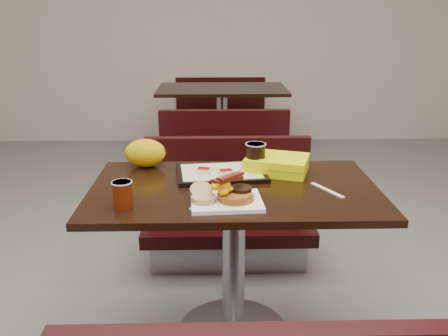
{
  "coord_description": "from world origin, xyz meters",
  "views": [
    {
      "loc": [
        -0.09,
        -1.86,
        1.46
      ],
      "look_at": [
        -0.04,
        0.04,
        0.82
      ],
      "focal_mm": 38.18,
      "sensor_mm": 36.0,
      "label": 1
    }
  ],
  "objects_px": {
    "knife": "(327,190)",
    "tray": "(221,173)",
    "coffee_cup_far": "(256,156)",
    "paper_bag": "(145,153)",
    "table_far": "(222,127)",
    "hashbrown_sleeve_left": "(204,169)",
    "clamshell": "(277,164)",
    "fork": "(201,209)",
    "hashbrown_sleeve_right": "(225,171)",
    "bench_near_n": "(228,206)",
    "platter": "(226,201)",
    "coffee_cup_near": "(123,194)",
    "table_near": "(234,266)",
    "pancake_stack": "(236,196)",
    "bench_far_n": "(221,113)",
    "bench_far_s": "(224,149)"
  },
  "relations": [
    {
      "from": "bench_near_n",
      "to": "knife",
      "type": "bearing_deg",
      "value": -63.24
    },
    {
      "from": "table_far",
      "to": "pancake_stack",
      "type": "relative_size",
      "value": 8.7
    },
    {
      "from": "bench_near_n",
      "to": "platter",
      "type": "bearing_deg",
      "value": -92.46
    },
    {
      "from": "coffee_cup_near",
      "to": "hashbrown_sleeve_left",
      "type": "distance_m",
      "value": 0.46
    },
    {
      "from": "coffee_cup_far",
      "to": "paper_bag",
      "type": "height_order",
      "value": "coffee_cup_far"
    },
    {
      "from": "hashbrown_sleeve_right",
      "to": "paper_bag",
      "type": "xyz_separation_m",
      "value": [
        -0.37,
        0.16,
        0.04
      ]
    },
    {
      "from": "table_far",
      "to": "bench_far_n",
      "type": "xyz_separation_m",
      "value": [
        0.0,
        0.7,
        -0.02
      ]
    },
    {
      "from": "bench_far_s",
      "to": "tray",
      "type": "xyz_separation_m",
      "value": [
        -0.05,
        -1.75,
        0.4
      ]
    },
    {
      "from": "knife",
      "to": "clamshell",
      "type": "height_order",
      "value": "clamshell"
    },
    {
      "from": "bench_near_n",
      "to": "platter",
      "type": "xyz_separation_m",
      "value": [
        -0.04,
        -0.88,
        0.4
      ]
    },
    {
      "from": "table_near",
      "to": "pancake_stack",
      "type": "xyz_separation_m",
      "value": [
        -0.0,
        -0.18,
        0.41
      ]
    },
    {
      "from": "coffee_cup_near",
      "to": "pancake_stack",
      "type": "bearing_deg",
      "value": 3.2
    },
    {
      "from": "platter",
      "to": "knife",
      "type": "relative_size",
      "value": 1.41
    },
    {
      "from": "coffee_cup_near",
      "to": "fork",
      "type": "distance_m",
      "value": 0.3
    },
    {
      "from": "clamshell",
      "to": "hashbrown_sleeve_right",
      "type": "bearing_deg",
      "value": -145.91
    },
    {
      "from": "bench_far_n",
      "to": "bench_near_n",
      "type": "bearing_deg",
      "value": -90.0
    },
    {
      "from": "bench_far_s",
      "to": "coffee_cup_far",
      "type": "bearing_deg",
      "value": -86.57
    },
    {
      "from": "table_near",
      "to": "bench_far_s",
      "type": "distance_m",
      "value": 1.9
    },
    {
      "from": "table_far",
      "to": "fork",
      "type": "distance_m",
      "value": 2.86
    },
    {
      "from": "hashbrown_sleeve_right",
      "to": "bench_far_s",
      "type": "bearing_deg",
      "value": 75.91
    },
    {
      "from": "table_near",
      "to": "coffee_cup_near",
      "type": "distance_m",
      "value": 0.64
    },
    {
      "from": "bench_near_n",
      "to": "knife",
      "type": "height_order",
      "value": "knife"
    },
    {
      "from": "table_far",
      "to": "bench_far_n",
      "type": "distance_m",
      "value": 0.7
    },
    {
      "from": "bench_near_n",
      "to": "knife",
      "type": "distance_m",
      "value": 0.93
    },
    {
      "from": "table_near",
      "to": "coffee_cup_far",
      "type": "bearing_deg",
      "value": 59.69
    },
    {
      "from": "bench_far_s",
      "to": "clamshell",
      "type": "distance_m",
      "value": 1.78
    },
    {
      "from": "table_far",
      "to": "coffee_cup_near",
      "type": "xyz_separation_m",
      "value": [
        -0.43,
        -2.8,
        0.43
      ]
    },
    {
      "from": "bench_near_n",
      "to": "tray",
      "type": "bearing_deg",
      "value": -95.48
    },
    {
      "from": "table_far",
      "to": "coffee_cup_far",
      "type": "distance_m",
      "value": 2.47
    },
    {
      "from": "fork",
      "to": "hashbrown_sleeve_right",
      "type": "distance_m",
      "value": 0.37
    },
    {
      "from": "knife",
      "to": "hashbrown_sleeve_left",
      "type": "xyz_separation_m",
      "value": [
        -0.51,
        0.2,
        0.03
      ]
    },
    {
      "from": "hashbrown_sleeve_right",
      "to": "paper_bag",
      "type": "relative_size",
      "value": 0.41
    },
    {
      "from": "table_far",
      "to": "platter",
      "type": "distance_m",
      "value": 2.8
    },
    {
      "from": "bench_near_n",
      "to": "fork",
      "type": "xyz_separation_m",
      "value": [
        -0.13,
        -0.94,
        0.39
      ]
    },
    {
      "from": "tray",
      "to": "coffee_cup_far",
      "type": "bearing_deg",
      "value": 3.31
    },
    {
      "from": "knife",
      "to": "paper_bag",
      "type": "height_order",
      "value": "paper_bag"
    },
    {
      "from": "tray",
      "to": "hashbrown_sleeve_right",
      "type": "bearing_deg",
      "value": -70.85
    },
    {
      "from": "table_near",
      "to": "clamshell",
      "type": "xyz_separation_m",
      "value": [
        0.2,
        0.19,
        0.41
      ]
    },
    {
      "from": "knife",
      "to": "tray",
      "type": "xyz_separation_m",
      "value": [
        -0.43,
        0.2,
        0.01
      ]
    },
    {
      "from": "tray",
      "to": "hashbrown_sleeve_right",
      "type": "xyz_separation_m",
      "value": [
        0.02,
        -0.04,
        0.02
      ]
    },
    {
      "from": "fork",
      "to": "hashbrown_sleeve_left",
      "type": "height_order",
      "value": "hashbrown_sleeve_left"
    },
    {
      "from": "bench_far_s",
      "to": "knife",
      "type": "height_order",
      "value": "knife"
    },
    {
      "from": "hashbrown_sleeve_left",
      "to": "table_near",
      "type": "bearing_deg",
      "value": -38.03
    },
    {
      "from": "paper_bag",
      "to": "bench_far_s",
      "type": "bearing_deg",
      "value": 75.95
    },
    {
      "from": "tray",
      "to": "hashbrown_sleeve_left",
      "type": "distance_m",
      "value": 0.08
    },
    {
      "from": "platter",
      "to": "pancake_stack",
      "type": "height_order",
      "value": "pancake_stack"
    },
    {
      "from": "fork",
      "to": "coffee_cup_far",
      "type": "xyz_separation_m",
      "value": [
        0.24,
        0.41,
        0.08
      ]
    },
    {
      "from": "table_far",
      "to": "hashbrown_sleeve_left",
      "type": "distance_m",
      "value": 2.49
    },
    {
      "from": "table_far",
      "to": "clamshell",
      "type": "distance_m",
      "value": 2.46
    },
    {
      "from": "platter",
      "to": "fork",
      "type": "height_order",
      "value": "platter"
    }
  ]
}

